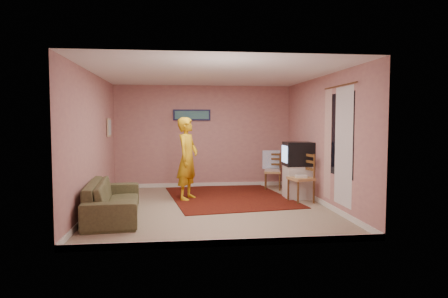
{
  "coord_description": "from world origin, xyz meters",
  "views": [
    {
      "loc": [
        -0.66,
        -7.75,
        1.69
      ],
      "look_at": [
        0.31,
        0.6,
        1.11
      ],
      "focal_mm": 32.0,
      "sensor_mm": 36.0,
      "label": 1
    }
  ],
  "objects": [
    {
      "name": "baseboard_back",
      "position": [
        0.0,
        2.49,
        0.05
      ],
      "size": [
        4.5,
        0.02,
        0.1
      ],
      "primitive_type": "cube",
      "color": "white",
      "rests_on": "ground"
    },
    {
      "name": "curtain_rod",
      "position": [
        2.2,
        -0.9,
        2.32
      ],
      "size": [
        0.02,
        1.4,
        0.02
      ],
      "primitive_type": "cylinder",
      "rotation": [
        1.57,
        0.0,
        0.0
      ],
      "color": "brown",
      "rests_on": "wall_right"
    },
    {
      "name": "tv_cabinet",
      "position": [
        1.95,
        0.68,
        0.36
      ],
      "size": [
        0.57,
        0.51,
        0.72
      ],
      "primitive_type": "cube",
      "color": "silver",
      "rests_on": "ground"
    },
    {
      "name": "crt_tv",
      "position": [
        1.94,
        0.68,
        0.98
      ],
      "size": [
        0.61,
        0.54,
        0.52
      ],
      "rotation": [
        0.0,
        0.0,
        -0.01
      ],
      "color": "black",
      "rests_on": "tv_cabinet"
    },
    {
      "name": "ground",
      "position": [
        0.0,
        0.0,
        0.0
      ],
      "size": [
        5.0,
        5.0,
        0.0
      ],
      "primitive_type": "plane",
      "color": "tan",
      "rests_on": "ground"
    },
    {
      "name": "curtain_floral",
      "position": [
        2.21,
        -0.35,
        1.25
      ],
      "size": [
        0.01,
        0.35,
        2.1
      ],
      "primitive_type": "cube",
      "color": "silver",
      "rests_on": "wall_right"
    },
    {
      "name": "wall_right",
      "position": [
        2.25,
        0.0,
        1.3
      ],
      "size": [
        0.02,
        5.0,
        2.6
      ],
      "primitive_type": "cube",
      "color": "tan",
      "rests_on": "ground"
    },
    {
      "name": "picture_left",
      "position": [
        -2.22,
        1.6,
        1.55
      ],
      "size": [
        0.04,
        0.38,
        0.42
      ],
      "color": "tan",
      "rests_on": "wall_left"
    },
    {
      "name": "baseboard_front",
      "position": [
        0.0,
        -2.49,
        0.05
      ],
      "size": [
        4.5,
        0.02,
        0.1
      ],
      "primitive_type": "cube",
      "color": "white",
      "rests_on": "ground"
    },
    {
      "name": "curtain_sheer",
      "position": [
        2.23,
        -1.05,
        1.25
      ],
      "size": [
        0.01,
        0.75,
        2.1
      ],
      "primitive_type": "cube",
      "color": "silver",
      "rests_on": "wall_right"
    },
    {
      "name": "baseboard_left",
      "position": [
        -2.24,
        0.0,
        0.05
      ],
      "size": [
        0.02,
        5.0,
        0.1
      ],
      "primitive_type": "cube",
      "color": "white",
      "rests_on": "ground"
    },
    {
      "name": "sofa",
      "position": [
        -1.8,
        -0.62,
        0.32
      ],
      "size": [
        1.03,
        2.25,
        0.64
      ],
      "primitive_type": "imported",
      "rotation": [
        0.0,
        0.0,
        1.65
      ],
      "color": "brown",
      "rests_on": "ground"
    },
    {
      "name": "ceiling",
      "position": [
        0.0,
        0.0,
        2.6
      ],
      "size": [
        4.5,
        5.0,
        0.02
      ],
      "primitive_type": "cube",
      "color": "white",
      "rests_on": "wall_back"
    },
    {
      "name": "blue_throw",
      "position": [
        1.68,
        2.06,
        0.73
      ],
      "size": [
        0.44,
        0.06,
        0.46
      ],
      "primitive_type": "cube",
      "color": "#9BBEFF",
      "rests_on": "chair_a"
    },
    {
      "name": "dvd_player",
      "position": [
        1.68,
        1.87,
        0.49
      ],
      "size": [
        0.43,
        0.36,
        0.06
      ],
      "primitive_type": "cube",
      "rotation": [
        0.0,
        0.0,
        -0.33
      ],
      "color": "silver",
      "rests_on": "chair_a"
    },
    {
      "name": "chair_a",
      "position": [
        1.68,
        1.87,
        0.55
      ],
      "size": [
        0.5,
        0.48,
        0.49
      ],
      "rotation": [
        0.0,
        0.0,
        -0.27
      ],
      "color": "tan",
      "rests_on": "ground"
    },
    {
      "name": "game_console",
      "position": [
        1.89,
        0.27,
        0.55
      ],
      "size": [
        0.25,
        0.19,
        0.05
      ],
      "primitive_type": "cube",
      "rotation": [
        0.0,
        0.0,
        -0.11
      ],
      "color": "silver",
      "rests_on": "chair_b"
    },
    {
      "name": "baseboard_right",
      "position": [
        2.24,
        0.0,
        0.05
      ],
      "size": [
        0.02,
        5.0,
        0.1
      ],
      "primitive_type": "cube",
      "color": "white",
      "rests_on": "ground"
    },
    {
      "name": "window",
      "position": [
        2.24,
        -0.9,
        1.45
      ],
      "size": [
        0.01,
        1.1,
        1.5
      ],
      "primitive_type": "cube",
      "color": "black",
      "rests_on": "wall_right"
    },
    {
      "name": "area_rug",
      "position": [
        0.46,
        0.98,
        0.01
      ],
      "size": [
        2.87,
        3.39,
        0.02
      ],
      "primitive_type": "cube",
      "rotation": [
        0.0,
        0.0,
        0.14
      ],
      "color": "black",
      "rests_on": "ground"
    },
    {
      "name": "person",
      "position": [
        -0.46,
        0.83,
        0.89
      ],
      "size": [
        0.66,
        0.77,
        1.78
      ],
      "primitive_type": "imported",
      "rotation": [
        0.0,
        0.0,
        1.14
      ],
      "color": "gold",
      "rests_on": "ground"
    },
    {
      "name": "wall_front",
      "position": [
        0.0,
        -2.5,
        1.3
      ],
      "size": [
        4.5,
        0.02,
        2.6
      ],
      "primitive_type": "cube",
      "color": "tan",
      "rests_on": "ground"
    },
    {
      "name": "wall_back",
      "position": [
        0.0,
        2.5,
        1.3
      ],
      "size": [
        4.5,
        0.02,
        2.6
      ],
      "primitive_type": "cube",
      "color": "tan",
      "rests_on": "ground"
    },
    {
      "name": "wall_left",
      "position": [
        -2.25,
        0.0,
        1.3
      ],
      "size": [
        0.02,
        5.0,
        2.6
      ],
      "primitive_type": "cube",
      "color": "tan",
      "rests_on": "ground"
    },
    {
      "name": "picture_back",
      "position": [
        -0.3,
        2.47,
        1.85
      ],
      "size": [
        0.95,
        0.04,
        0.28
      ],
      "color": "#15173C",
      "rests_on": "wall_back"
    },
    {
      "name": "chair_b",
      "position": [
        1.89,
        0.27,
        0.62
      ],
      "size": [
        0.54,
        0.56,
        0.56
      ],
      "rotation": [
        0.0,
        0.0,
        -1.32
      ],
      "color": "tan",
      "rests_on": "ground"
    }
  ]
}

